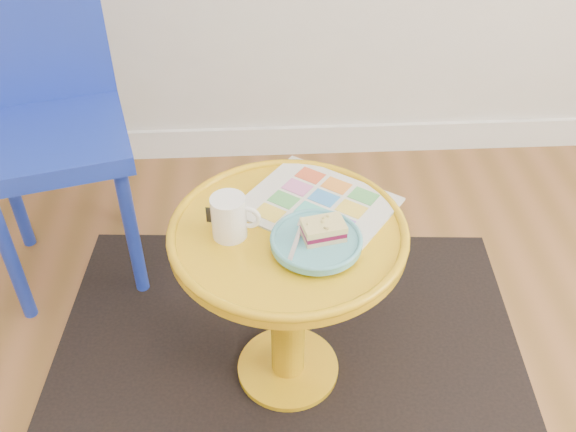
{
  "coord_description": "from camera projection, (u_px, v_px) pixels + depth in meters",
  "views": [
    {
      "loc": [
        -0.21,
        -0.15,
        1.44
      ],
      "look_at": [
        -0.15,
        0.93,
        0.55
      ],
      "focal_mm": 40.0,
      "sensor_mm": 36.0,
      "label": 1
    }
  ],
  "objects": [
    {
      "name": "cake_slice",
      "position": [
        323.0,
        230.0,
        1.36
      ],
      "size": [
        0.1,
        0.08,
        0.04
      ],
      "rotation": [
        0.0,
        0.0,
        0.21
      ],
      "color": "#D3BC8C",
      "rests_on": "plate"
    },
    {
      "name": "plate",
      "position": [
        316.0,
        242.0,
        1.37
      ],
      "size": [
        0.2,
        0.2,
        0.02
      ],
      "color": "#56ABB7",
      "rests_on": "newspaper"
    },
    {
      "name": "rug",
      "position": [
        288.0,
        370.0,
        1.75
      ],
      "size": [
        1.37,
        1.18,
        0.01
      ],
      "primitive_type": "cube",
      "rotation": [
        0.0,
        0.0,
        -0.07
      ],
      "color": "black",
      "rests_on": "ground"
    },
    {
      "name": "fork",
      "position": [
        298.0,
        237.0,
        1.36
      ],
      "size": [
        0.06,
        0.14,
        0.0
      ],
      "rotation": [
        0.0,
        0.0,
        -0.29
      ],
      "color": "silver",
      "rests_on": "plate"
    },
    {
      "name": "newspaper",
      "position": [
        317.0,
        205.0,
        1.49
      ],
      "size": [
        0.42,
        0.41,
        0.01
      ],
      "primitive_type": "cube",
      "rotation": [
        0.0,
        0.0,
        -0.65
      ],
      "color": "silver",
      "rests_on": "side_table"
    },
    {
      "name": "side_table",
      "position": [
        288.0,
        276.0,
        1.52
      ],
      "size": [
        0.54,
        0.54,
        0.51
      ],
      "color": "gold",
      "rests_on": "ground"
    },
    {
      "name": "chair",
      "position": [
        43.0,
        106.0,
        1.78
      ],
      "size": [
        0.51,
        0.51,
        0.94
      ],
      "rotation": [
        0.0,
        0.0,
        0.26
      ],
      "color": "#1A30AD",
      "rests_on": "ground"
    },
    {
      "name": "mug",
      "position": [
        230.0,
        216.0,
        1.38
      ],
      "size": [
        0.11,
        0.08,
        0.1
      ],
      "rotation": [
        0.0,
        0.0,
        -0.22
      ],
      "color": "white",
      "rests_on": "side_table"
    }
  ]
}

